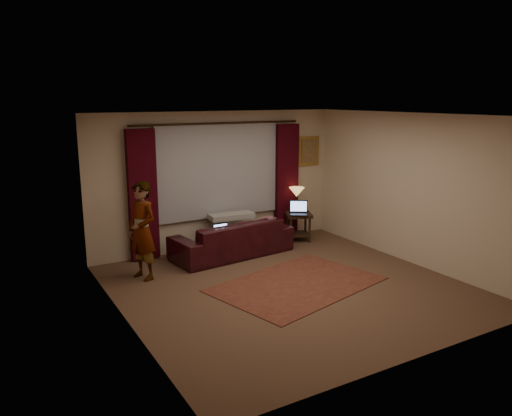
{
  "coord_description": "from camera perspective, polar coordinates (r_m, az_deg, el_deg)",
  "views": [
    {
      "loc": [
        -4.05,
        -6.0,
        2.86
      ],
      "look_at": [
        0.1,
        1.2,
        1.0
      ],
      "focal_mm": 35.0,
      "sensor_mm": 36.0,
      "label": 1
    }
  ],
  "objects": [
    {
      "name": "wall_front",
      "position": [
        5.57,
        18.47,
        -4.31
      ],
      "size": [
        5.0,
        0.02,
        2.6
      ],
      "primitive_type": "cube",
      "color": "beige",
      "rests_on": "ground"
    },
    {
      "name": "clothing_pile",
      "position": [
        9.4,
        1.32,
        -1.62
      ],
      "size": [
        0.56,
        0.5,
        0.19
      ],
      "primitive_type": "ellipsoid",
      "rotation": [
        0.0,
        0.0,
        0.37
      ],
      "color": "#7F4B57",
      "rests_on": "sofa"
    },
    {
      "name": "wall_right",
      "position": [
        9.02,
        17.29,
        2.08
      ],
      "size": [
        0.02,
        5.0,
        2.6
      ],
      "primitive_type": "cube",
      "color": "beige",
      "rests_on": "ground"
    },
    {
      "name": "curtain_rod",
      "position": [
        9.33,
        -4.25,
        9.64
      ],
      "size": [
        0.04,
        0.04,
        3.4
      ],
      "primitive_type": "cylinder",
      "color": "black",
      "rests_on": "wall_back"
    },
    {
      "name": "laptop_sofa",
      "position": [
        8.77,
        -3.74,
        -2.63
      ],
      "size": [
        0.3,
        0.33,
        0.21
      ],
      "primitive_type": null,
      "rotation": [
        0.0,
        0.0,
        0.03
      ],
      "color": "black",
      "rests_on": "sofa"
    },
    {
      "name": "sheer_curtain",
      "position": [
        9.46,
        -4.29,
        4.32
      ],
      "size": [
        2.5,
        0.05,
        1.8
      ],
      "primitive_type": "cube",
      "color": "#9A9AA2",
      "rests_on": "wall_back"
    },
    {
      "name": "drape_left",
      "position": [
        8.93,
        -12.82,
        1.45
      ],
      "size": [
        0.5,
        0.14,
        2.3
      ],
      "primitive_type": "cube",
      "color": "#32040C",
      "rests_on": "floor"
    },
    {
      "name": "floor",
      "position": [
        7.78,
        3.82,
        -9.01
      ],
      "size": [
        5.0,
        5.0,
        0.01
      ],
      "primitive_type": "cube",
      "color": "brown",
      "rests_on": "ground"
    },
    {
      "name": "person",
      "position": [
        8.08,
        -12.86,
        -2.56
      ],
      "size": [
        0.6,
        0.6,
        1.58
      ],
      "primitive_type": "imported",
      "rotation": [
        0.0,
        0.0,
        -1.2
      ],
      "color": "#9D9B97",
      "rests_on": "floor"
    },
    {
      "name": "sofa",
      "position": [
        9.13,
        -2.75,
        -2.69
      ],
      "size": [
        2.33,
        1.21,
        0.9
      ],
      "primitive_type": "imported",
      "rotation": [
        0.0,
        0.0,
        3.25
      ],
      "color": "black",
      "rests_on": "floor"
    },
    {
      "name": "area_rug",
      "position": [
        7.88,
        4.74,
        -8.66
      ],
      "size": [
        2.87,
        2.26,
        0.01
      ],
      "primitive_type": "cube",
      "rotation": [
        0.0,
        0.0,
        0.25
      ],
      "color": "brown",
      "rests_on": "floor"
    },
    {
      "name": "throw_blanket",
      "position": [
        9.34,
        -2.86,
        0.55
      ],
      "size": [
        0.87,
        0.41,
        0.1
      ],
      "primitive_type": "cube",
      "rotation": [
        0.0,
        0.0,
        -0.08
      ],
      "color": "#9D9B97",
      "rests_on": "sofa"
    },
    {
      "name": "ceiling",
      "position": [
        7.24,
        4.13,
        10.53
      ],
      "size": [
        5.0,
        5.0,
        0.02
      ],
      "primitive_type": "cube",
      "color": "silver",
      "rests_on": "ground"
    },
    {
      "name": "picture_frame",
      "position": [
        10.52,
        6.03,
        6.5
      ],
      "size": [
        0.5,
        0.04,
        0.6
      ],
      "primitive_type": "cube",
      "color": "#B98F37",
      "rests_on": "wall_back"
    },
    {
      "name": "tiffany_lamp",
      "position": [
        10.13,
        4.65,
        0.97
      ],
      "size": [
        0.43,
        0.43,
        0.5
      ],
      "primitive_type": null,
      "rotation": [
        0.0,
        0.0,
        -0.63
      ],
      "color": "olive",
      "rests_on": "end_table"
    },
    {
      "name": "wall_left",
      "position": [
        6.39,
        -15.01,
        -1.96
      ],
      "size": [
        0.02,
        5.0,
        2.6
      ],
      "primitive_type": "cube",
      "color": "beige",
      "rests_on": "ground"
    },
    {
      "name": "end_table",
      "position": [
        10.14,
        4.85,
        -2.13
      ],
      "size": [
        0.65,
        0.65,
        0.57
      ],
      "primitive_type": "cube",
      "rotation": [
        0.0,
        0.0,
        -0.4
      ],
      "color": "black",
      "rests_on": "floor"
    },
    {
      "name": "laptop_table",
      "position": [
        9.89,
        4.86,
        -0.01
      ],
      "size": [
        0.53,
        0.54,
        0.27
      ],
      "primitive_type": null,
      "rotation": [
        0.0,
        0.0,
        -0.6
      ],
      "color": "black",
      "rests_on": "end_table"
    },
    {
      "name": "wall_back",
      "position": [
        9.54,
        -4.43,
        3.17
      ],
      "size": [
        5.0,
        0.02,
        2.6
      ],
      "primitive_type": "cube",
      "color": "beige",
      "rests_on": "ground"
    },
    {
      "name": "drape_right",
      "position": [
        10.2,
        3.48,
        3.11
      ],
      "size": [
        0.5,
        0.14,
        2.3
      ],
      "primitive_type": "cube",
      "color": "#32040C",
      "rests_on": "floor"
    }
  ]
}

